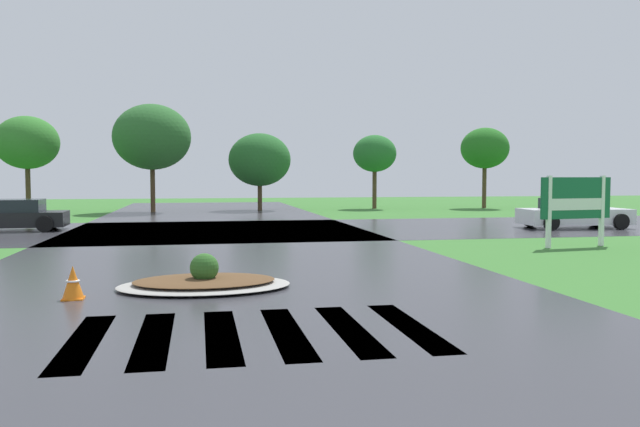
% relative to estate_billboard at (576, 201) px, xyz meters
% --- Properties ---
extents(asphalt_roadway, '(11.68, 80.00, 0.01)m').
position_rel_estate_billboard_xyz_m(asphalt_roadway, '(-10.63, -4.87, -1.40)').
color(asphalt_roadway, '#35353A').
rests_on(asphalt_roadway, ground).
extents(asphalt_cross_road, '(90.00, 10.51, 0.01)m').
position_rel_estate_billboard_xyz_m(asphalt_cross_road, '(-10.63, 8.04, -1.40)').
color(asphalt_cross_road, '#35353A').
rests_on(asphalt_cross_road, ground).
extents(crosswalk_stripes, '(4.95, 3.09, 0.01)m').
position_rel_estate_billboard_xyz_m(crosswalk_stripes, '(-10.63, -9.07, -1.40)').
color(crosswalk_stripes, white).
rests_on(crosswalk_stripes, ground).
extents(estate_billboard, '(2.53, 0.43, 2.19)m').
position_rel_estate_billboard_xyz_m(estate_billboard, '(0.00, 0.00, 0.00)').
color(estate_billboard, white).
rests_on(estate_billboard, ground).
extents(median_island, '(3.34, 2.29, 0.68)m').
position_rel_estate_billboard_xyz_m(median_island, '(-11.28, -5.26, -1.28)').
color(median_island, '#9E9B93').
rests_on(median_island, ground).
extents(car_dark_suv, '(4.50, 2.29, 1.24)m').
position_rel_estate_billboard_xyz_m(car_dark_suv, '(3.98, 6.43, -0.82)').
color(car_dark_suv, silver).
rests_on(car_dark_suv, ground).
extents(car_white_sedan, '(4.20, 2.33, 1.25)m').
position_rel_estate_billboard_xyz_m(car_white_sedan, '(-18.63, 9.36, -0.82)').
color(car_white_sedan, black).
rests_on(car_white_sedan, ground).
extents(traffic_cone, '(0.38, 0.38, 0.60)m').
position_rel_estate_billboard_xyz_m(traffic_cone, '(-13.57, -6.00, -1.12)').
color(traffic_cone, orange).
rests_on(traffic_cone, ground).
extents(background_treeline, '(37.94, 5.24, 6.45)m').
position_rel_estate_billboard_xyz_m(background_treeline, '(-11.34, 22.27, 2.56)').
color(background_treeline, '#4C3823').
rests_on(background_treeline, ground).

